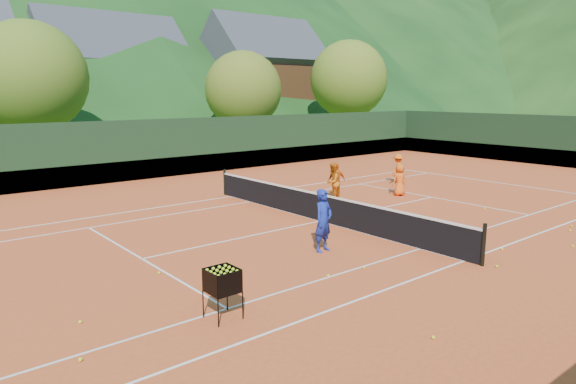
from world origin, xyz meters
TOP-DOWN VIEW (x-y plane):
  - ground at (0.00, 0.00)m, footprint 400.00×400.00m
  - clay_court at (0.00, 0.00)m, footprint 40.00×24.00m
  - coach at (-2.25, -2.53)m, footprint 0.69×0.52m
  - student_a at (2.63, 2.09)m, footprint 0.89×0.78m
  - student_b at (3.16, 2.43)m, footprint 0.90×0.48m
  - student_c at (5.63, 1.12)m, footprint 0.73×0.55m
  - student_d at (7.85, 3.00)m, footprint 1.04×0.74m
  - tennis_ball_0 at (-1.13, -1.53)m, footprint 0.07×0.07m
  - tennis_ball_1 at (1.01, -4.00)m, footprint 0.07×0.07m
  - tennis_ball_2 at (-5.86, -3.03)m, footprint 0.07×0.07m
  - tennis_ball_3 at (5.79, -5.78)m, footprint 0.07×0.07m
  - tennis_ball_4 at (1.64, -5.63)m, footprint 0.07×0.07m
  - tennis_ball_5 at (0.27, -4.72)m, footprint 0.07×0.07m
  - tennis_ball_6 at (3.44, -6.76)m, footprint 0.07×0.07m
  - tennis_ball_7 at (-9.37, -4.35)m, footprint 0.07×0.07m
  - tennis_ball_8 at (5.16, -5.99)m, footprint 0.07×0.07m
  - tennis_ball_9 at (-6.57, -1.36)m, footprint 0.07×0.07m
  - tennis_ball_10 at (6.00, -2.61)m, footprint 0.07×0.07m
  - tennis_ball_11 at (-4.29, -7.54)m, footprint 0.07×0.07m
  - tennis_ball_12 at (-3.55, -4.09)m, footprint 0.07×0.07m
  - tennis_ball_14 at (-8.92, -2.92)m, footprint 0.07×0.07m
  - tennis_ball_15 at (-2.47, -4.25)m, footprint 0.07×0.07m
  - tennis_ball_16 at (0.16, -6.29)m, footprint 0.07×0.07m
  - court_lines at (0.00, 0.00)m, footprint 23.83×11.03m
  - tennis_net at (0.00, 0.00)m, footprint 0.10×12.07m
  - perimeter_fence at (0.00, 0.00)m, footprint 40.40×24.24m
  - ball_hopper at (-6.70, -4.44)m, footprint 0.57×0.57m
  - chalet_mid at (6.00, 34.00)m, footprint 12.65×8.82m
  - chalet_right at (20.00, 30.00)m, footprint 11.50×8.82m
  - tree_b at (-4.00, 20.00)m, footprint 6.40×6.40m
  - tree_c at (10.00, 19.00)m, footprint 5.60×5.60m
  - tree_d at (22.00, 20.00)m, footprint 6.80×6.80m

SIDE VIEW (x-z plane):
  - ground at x=0.00m, z-range 0.00..0.00m
  - clay_court at x=0.00m, z-range 0.00..0.02m
  - court_lines at x=0.00m, z-range 0.02..0.03m
  - tennis_ball_0 at x=-1.13m, z-range 0.02..0.09m
  - tennis_ball_1 at x=1.01m, z-range 0.02..0.09m
  - tennis_ball_2 at x=-5.86m, z-range 0.02..0.09m
  - tennis_ball_3 at x=5.79m, z-range 0.02..0.09m
  - tennis_ball_4 at x=1.64m, z-range 0.02..0.09m
  - tennis_ball_5 at x=0.27m, z-range 0.02..0.09m
  - tennis_ball_6 at x=3.44m, z-range 0.02..0.09m
  - tennis_ball_7 at x=-9.37m, z-range 0.02..0.09m
  - tennis_ball_8 at x=5.16m, z-range 0.02..0.09m
  - tennis_ball_9 at x=-6.57m, z-range 0.02..0.09m
  - tennis_ball_10 at x=6.00m, z-range 0.02..0.09m
  - tennis_ball_11 at x=-4.29m, z-range 0.02..0.09m
  - tennis_ball_12 at x=-3.55m, z-range 0.02..0.09m
  - tennis_ball_14 at x=-8.92m, z-range 0.02..0.09m
  - tennis_ball_15 at x=-2.47m, z-range 0.02..0.09m
  - tennis_ball_16 at x=0.16m, z-range 0.02..0.09m
  - tennis_net at x=0.00m, z-range -0.03..1.07m
  - student_c at x=5.63m, z-range 0.02..1.37m
  - student_d at x=7.85m, z-range 0.02..1.47m
  - student_b at x=3.16m, z-range 0.02..1.49m
  - ball_hopper at x=-6.70m, z-range 0.27..1.27m
  - student_a at x=2.63m, z-range 0.02..1.58m
  - coach at x=-2.25m, z-range 0.02..1.75m
  - perimeter_fence at x=0.00m, z-range -0.23..2.77m
  - tree_c at x=10.00m, z-range 0.87..8.22m
  - chalet_mid at x=6.00m, z-range -0.74..10.72m
  - tree_b at x=-4.00m, z-range 0.99..9.39m
  - chalet_right at x=20.00m, z-range -0.70..11.21m
  - tree_d at x=22.00m, z-range 1.06..9.98m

